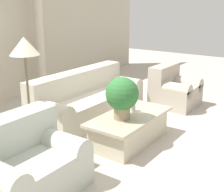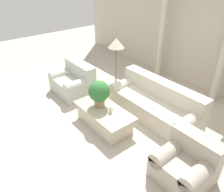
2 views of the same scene
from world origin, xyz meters
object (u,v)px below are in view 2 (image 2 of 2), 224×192
(potted_plant, at_px, (99,92))
(armchair, at_px, (186,163))
(sofa_long, at_px, (155,103))
(floor_lamp, at_px, (116,46))
(loveseat, at_px, (74,81))
(coffee_table, at_px, (104,117))

(potted_plant, xyz_separation_m, armchair, (2.12, 0.17, -0.43))
(sofa_long, xyz_separation_m, floor_lamp, (-1.33, -0.06, 1.03))
(potted_plant, height_order, armchair, potted_plant)
(loveseat, distance_m, floor_lamp, 1.54)
(loveseat, xyz_separation_m, armchair, (3.64, -0.05, -0.01))
(loveseat, bearing_deg, floor_lamp, 46.78)
(sofa_long, distance_m, coffee_table, 1.23)
(coffee_table, distance_m, potted_plant, 0.58)
(loveseat, height_order, potted_plant, potted_plant)
(potted_plant, height_order, floor_lamp, floor_lamp)
(armchair, bearing_deg, floor_lamp, 162.61)
(potted_plant, distance_m, floor_lamp, 1.42)
(floor_lamp, bearing_deg, coffee_table, -50.04)
(coffee_table, bearing_deg, armchair, 5.66)
(loveseat, relative_size, potted_plant, 1.90)
(loveseat, bearing_deg, sofa_long, 23.07)
(sofa_long, relative_size, armchair, 2.64)
(sofa_long, distance_m, loveseat, 2.31)
(loveseat, xyz_separation_m, floor_lamp, (0.79, 0.84, 1.02))
(sofa_long, relative_size, potted_plant, 3.77)
(sofa_long, height_order, loveseat, same)
(loveseat, height_order, floor_lamp, floor_lamp)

